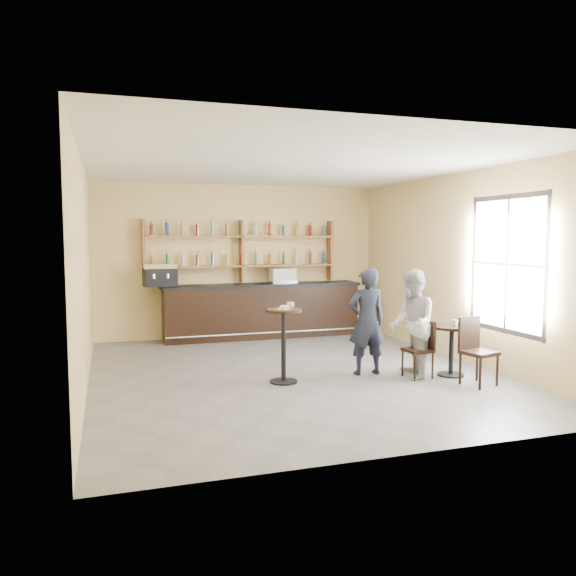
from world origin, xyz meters
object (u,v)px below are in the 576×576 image
object	(u,v)px
espresso_machine	(160,275)
cafe_table	(451,351)
pastry_case	(282,276)
pedestal_table	(284,346)
chair_south	(479,352)
patron_second	(412,324)
chair_west	(418,349)
bar_counter	(262,310)
man_main	(367,321)

from	to	relation	value
espresso_machine	cafe_table	world-z (taller)	espresso_machine
pastry_case	pedestal_table	xyz separation A→B (m)	(-1.12, -3.69, -0.75)
chair_south	patron_second	xyz separation A→B (m)	(-0.69, 0.68, 0.34)
espresso_machine	chair_west	distance (m)	5.36
chair_west	bar_counter	bearing A→B (deg)	-166.18
man_main	chair_south	distance (m)	1.68
bar_counter	patron_second	size ratio (longest dim) A/B	2.56
pedestal_table	man_main	world-z (taller)	man_main
pastry_case	patron_second	xyz separation A→B (m)	(0.79, -4.00, -0.47)
cafe_table	chair_south	world-z (taller)	chair_south
espresso_machine	chair_west	world-z (taller)	espresso_machine
man_main	patron_second	bearing A→B (deg)	146.46
patron_second	espresso_machine	bearing A→B (deg)	-124.20
pastry_case	patron_second	world-z (taller)	patron_second
bar_counter	pedestal_table	size ratio (longest dim) A/B	3.89
patron_second	man_main	bearing A→B (deg)	-110.29
chair_west	patron_second	size ratio (longest dim) A/B	0.52
man_main	patron_second	world-z (taller)	man_main
bar_counter	espresso_machine	bearing A→B (deg)	180.00
man_main	cafe_table	size ratio (longest dim) A/B	2.14
man_main	patron_second	xyz separation A→B (m)	(0.55, -0.40, -0.00)
man_main	pedestal_table	bearing A→B (deg)	6.72
chair_west	chair_south	distance (m)	0.89
chair_west	chair_south	world-z (taller)	chair_south
bar_counter	chair_south	distance (m)	5.06
espresso_machine	man_main	bearing A→B (deg)	-59.71
espresso_machine	patron_second	xyz separation A→B (m)	(3.32, -4.00, -0.54)
chair_west	pastry_case	bearing A→B (deg)	-172.08
cafe_table	patron_second	xyz separation A→B (m)	(-0.64, 0.08, 0.43)
espresso_machine	chair_south	distance (m)	6.22
pastry_case	pedestal_table	world-z (taller)	pastry_case
man_main	chair_south	xyz separation A→B (m)	(1.24, -1.08, -0.34)
bar_counter	chair_south	size ratio (longest dim) A/B	4.34
cafe_table	chair_south	size ratio (longest dim) A/B	0.80
pedestal_table	patron_second	xyz separation A→B (m)	(1.91, -0.31, 0.28)
cafe_table	patron_second	bearing A→B (deg)	172.95
cafe_table	chair_west	distance (m)	0.55
pedestal_table	chair_west	distance (m)	2.03
bar_counter	chair_west	distance (m)	4.24
bar_counter	cafe_table	distance (m)	4.49
chair_west	chair_south	bearing A→B (deg)	38.37
espresso_machine	pedestal_table	distance (m)	4.03
cafe_table	patron_second	distance (m)	0.78
bar_counter	man_main	xyz separation A→B (m)	(0.68, -3.60, 0.26)
man_main	chair_south	bearing A→B (deg)	141.66
cafe_table	espresso_machine	bearing A→B (deg)	134.15
chair_west	patron_second	distance (m)	0.40
pastry_case	pedestal_table	distance (m)	3.93
pedestal_table	cafe_table	world-z (taller)	pedestal_table
chair_south	man_main	bearing A→B (deg)	125.53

